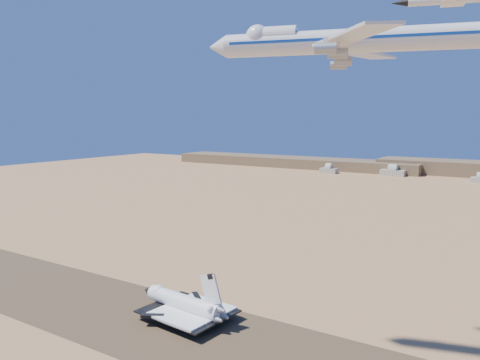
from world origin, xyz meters
The scene contains 9 objects.
ground centered at (0.00, 0.00, 0.00)m, with size 1200.00×1200.00×0.00m, color tan.
runway centered at (0.00, 0.00, 0.03)m, with size 600.00×50.00×0.06m, color brown.
hangars centered at (-64.00, 478.43, 4.83)m, with size 200.50×29.50×30.00m.
shuttle centered at (-13.85, 8.60, 5.39)m, with size 40.84×27.44×20.06m.
carrier_747 centered at (43.83, 6.77, 93.45)m, with size 82.27×61.55×20.55m.
crew_a centered at (-4.03, 0.42, 0.87)m, with size 0.59×0.39×1.62m, color orange.
crew_b centered at (-5.38, 3.61, 0.96)m, with size 0.88×0.51×1.81m, color orange.
crew_c centered at (-5.65, 3.08, 0.96)m, with size 1.05×0.54×1.80m, color orange.
chase_jet_d centered at (60.12, 60.39, 98.08)m, with size 14.10×8.27×3.60m.
Camera 1 is at (90.76, -118.15, 72.77)m, focal length 35.00 mm.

